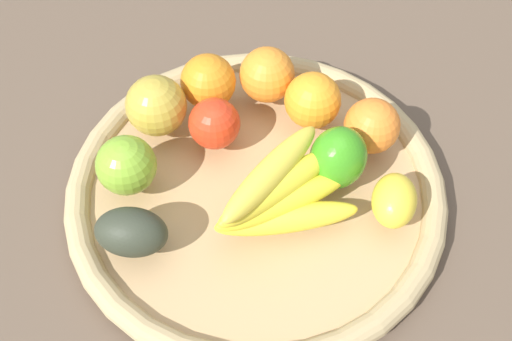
# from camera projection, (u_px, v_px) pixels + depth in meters

# --- Properties ---
(ground_plane) EXTENTS (2.40, 2.40, 0.00)m
(ground_plane) POSITION_uv_depth(u_px,v_px,m) (256.00, 197.00, 0.80)
(ground_plane) COLOR brown
(ground_plane) RESTS_ON ground
(basket) EXTENTS (0.48, 0.48, 0.04)m
(basket) POSITION_uv_depth(u_px,v_px,m) (256.00, 189.00, 0.78)
(basket) COLOR tan
(basket) RESTS_ON ground_plane
(lemon_0) EXTENTS (0.07, 0.08, 0.05)m
(lemon_0) POSITION_uv_depth(u_px,v_px,m) (394.00, 200.00, 0.72)
(lemon_0) COLOR yellow
(lemon_0) RESTS_ON basket
(orange_2) EXTENTS (0.10, 0.10, 0.07)m
(orange_2) POSITION_uv_depth(u_px,v_px,m) (372.00, 126.00, 0.77)
(orange_2) COLOR orange
(orange_2) RESTS_ON basket
(banana_bunch) EXTENTS (0.17, 0.15, 0.08)m
(banana_bunch) POSITION_uv_depth(u_px,v_px,m) (280.00, 195.00, 0.71)
(banana_bunch) COLOR yellow
(banana_bunch) RESTS_ON basket
(apple_2) EXTENTS (0.08, 0.08, 0.08)m
(apple_2) POSITION_uv_depth(u_px,v_px,m) (156.00, 106.00, 0.79)
(apple_2) COLOR gold
(apple_2) RESTS_ON basket
(orange_3) EXTENTS (0.09, 0.09, 0.07)m
(orange_3) POSITION_uv_depth(u_px,v_px,m) (313.00, 100.00, 0.80)
(orange_3) COLOR orange
(orange_3) RESTS_ON basket
(orange_1) EXTENTS (0.09, 0.09, 0.07)m
(orange_1) POSITION_uv_depth(u_px,v_px,m) (208.00, 82.00, 0.82)
(orange_1) COLOR orange
(orange_1) RESTS_ON basket
(bell_pepper) EXTENTS (0.10, 0.10, 0.08)m
(bell_pepper) POSITION_uv_depth(u_px,v_px,m) (338.00, 156.00, 0.74)
(bell_pepper) COLOR #3A931C
(bell_pepper) RESTS_ON basket
(apple_1) EXTENTS (0.09, 0.09, 0.07)m
(apple_1) POSITION_uv_depth(u_px,v_px,m) (126.00, 164.00, 0.74)
(apple_1) COLOR #7DAD2F
(apple_1) RESTS_ON basket
(orange_0) EXTENTS (0.09, 0.09, 0.07)m
(orange_0) POSITION_uv_depth(u_px,v_px,m) (267.00, 75.00, 0.82)
(orange_0) COLOR orange
(orange_0) RESTS_ON basket
(avocado) EXTENTS (0.09, 0.07, 0.06)m
(avocado) POSITION_uv_depth(u_px,v_px,m) (131.00, 232.00, 0.69)
(avocado) COLOR #313729
(avocado) RESTS_ON basket
(apple_0) EXTENTS (0.07, 0.07, 0.07)m
(apple_0) POSITION_uv_depth(u_px,v_px,m) (214.00, 124.00, 0.78)
(apple_0) COLOR red
(apple_0) RESTS_ON basket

